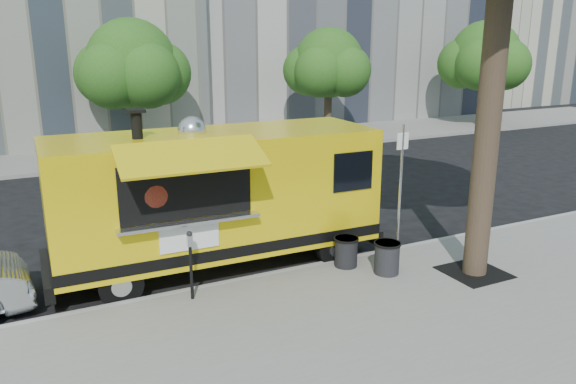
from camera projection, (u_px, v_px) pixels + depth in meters
name	position (u px, v px, depth m)	size (l,w,h in m)	color
ground	(301.00, 255.00, 12.99)	(120.00, 120.00, 0.00)	black
sidewalk	(410.00, 330.00, 9.52)	(60.00, 6.00, 0.15)	gray
curb	(321.00, 266.00, 12.16)	(60.00, 0.14, 0.16)	#999993
far_sidewalk	(157.00, 151.00, 24.61)	(60.00, 5.00, 0.15)	gray
tree_well	(474.00, 272.00, 11.65)	(1.20, 1.20, 0.02)	black
far_tree_b	(132.00, 64.00, 22.49)	(3.60, 3.60, 5.50)	#33261C
far_tree_c	(329.00, 63.00, 26.14)	(3.24, 3.24, 5.21)	#33261C
far_tree_d	(485.00, 56.00, 30.58)	(3.78, 3.78, 5.64)	#33261C
sign_post	(400.00, 186.00, 11.83)	(0.28, 0.06, 3.00)	silver
parking_meter	(190.00, 257.00, 10.27)	(0.11, 0.11, 1.33)	black
food_truck	(216.00, 195.00, 11.85)	(7.15, 3.36, 3.51)	yellow
trash_bin_left	(346.00, 251.00, 11.91)	(0.53, 0.53, 0.63)	black
trash_bin_right	(387.00, 257.00, 11.54)	(0.56, 0.56, 0.67)	black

